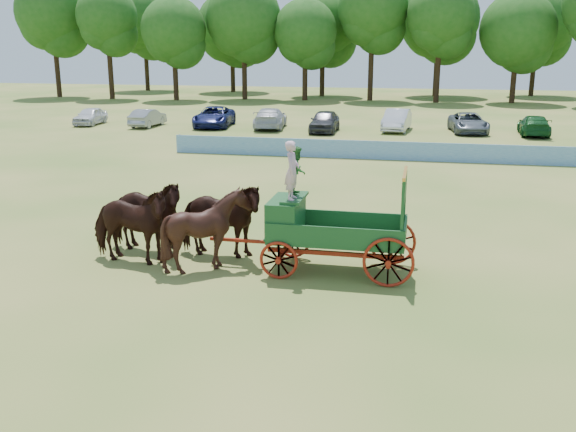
{
  "coord_description": "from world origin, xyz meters",
  "views": [
    {
      "loc": [
        0.6,
        -18.28,
        6.32
      ],
      "look_at": [
        -3.3,
        0.04,
        1.3
      ],
      "focal_mm": 40.0,
      "sensor_mm": 36.0,
      "label": 1
    }
  ],
  "objects": [
    {
      "name": "ground",
      "position": [
        0.0,
        0.0,
        0.0
      ],
      "size": [
        160.0,
        160.0,
        0.0
      ],
      "primitive_type": "plane",
      "color": "#A38E49",
      "rests_on": "ground"
    },
    {
      "name": "horse_lead_left",
      "position": [
        -7.75,
        -1.51,
        1.18
      ],
      "size": [
        2.92,
        1.57,
        2.36
      ],
      "primitive_type": "imported",
      "rotation": [
        0.0,
        0.0,
        1.46
      ],
      "color": "black",
      "rests_on": "ground"
    },
    {
      "name": "horse_lead_right",
      "position": [
        -7.75,
        -0.41,
        1.18
      ],
      "size": [
        2.92,
        1.59,
        2.36
      ],
      "primitive_type": "imported",
      "rotation": [
        0.0,
        0.0,
        1.46
      ],
      "color": "black",
      "rests_on": "ground"
    },
    {
      "name": "horse_wheel_left",
      "position": [
        -5.35,
        -1.51,
        1.18
      ],
      "size": [
        2.34,
        2.13,
        2.37
      ],
      "primitive_type": "imported",
      "rotation": [
        0.0,
        0.0,
        1.46
      ],
      "color": "black",
      "rests_on": "ground"
    },
    {
      "name": "horse_wheel_right",
      "position": [
        -5.35,
        -0.41,
        1.18
      ],
      "size": [
        2.81,
        1.31,
        2.36
      ],
      "primitive_type": "imported",
      "rotation": [
        0.0,
        0.0,
        1.56
      ],
      "color": "black",
      "rests_on": "ground"
    },
    {
      "name": "farm_dray",
      "position": [
        -2.37,
        -0.95,
        1.59
      ],
      "size": [
        6.0,
        2.0,
        3.79
      ],
      "color": "#A22A10",
      "rests_on": "ground"
    },
    {
      "name": "sponsor_banner",
      "position": [
        -1.0,
        18.0,
        0.53
      ],
      "size": [
        26.0,
        0.08,
        1.05
      ],
      "primitive_type": "cube",
      "color": "#2070B1",
      "rests_on": "ground"
    },
    {
      "name": "parked_cars",
      "position": [
        -4.27,
        30.02,
        0.76
      ],
      "size": [
        46.58,
        7.03,
        1.62
      ],
      "color": "silver",
      "rests_on": "ground"
    },
    {
      "name": "treeline",
      "position": [
        -3.79,
        60.5,
        9.26
      ],
      "size": [
        92.7,
        24.49,
        14.83
      ],
      "color": "#382314",
      "rests_on": "ground"
    }
  ]
}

